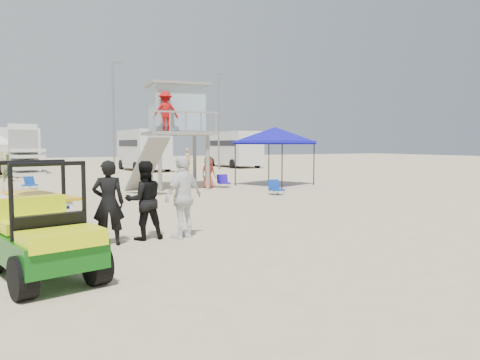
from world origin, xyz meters
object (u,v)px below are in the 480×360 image
man_left (108,203)px  canopy_blue (275,130)px  lifeguard_tower (175,112)px  surf_trailer (29,205)px  utility_cart (40,226)px

man_left → canopy_blue: canopy_blue is taller
man_left → canopy_blue: size_ratio=0.45×
lifeguard_tower → surf_trailer: bearing=-122.9°
surf_trailer → canopy_blue: bearing=39.7°
man_left → surf_trailer: bearing=3.2°
surf_trailer → canopy_blue: (12.33, 10.25, 1.95)m
lifeguard_tower → utility_cart: bearing=-118.2°
lifeguard_tower → canopy_blue: 5.24m
surf_trailer → man_left: surf_trailer is taller
utility_cart → surf_trailer: (0.00, 2.33, 0.05)m
utility_cart → canopy_blue: 17.74m
man_left → lifeguard_tower: (5.72, 11.48, 2.76)m
surf_trailer → canopy_blue: canopy_blue is taller
lifeguard_tower → canopy_blue: size_ratio=1.23×
lifeguard_tower → canopy_blue: (5.09, -0.93, -0.80)m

